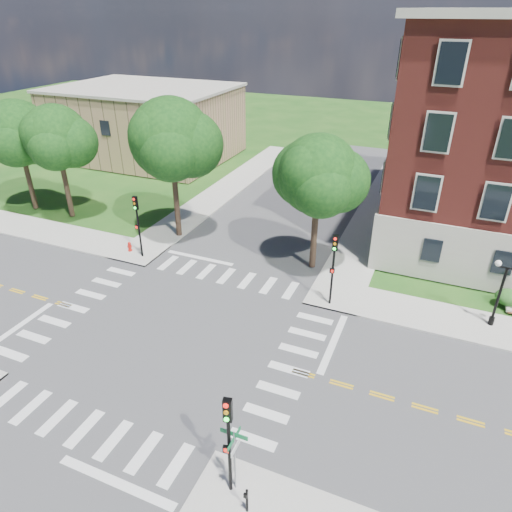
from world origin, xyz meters
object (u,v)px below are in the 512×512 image
at_px(twin_lamp_west, 501,290).
at_px(fire_hydrant, 130,247).
at_px(street_sign_pole, 235,449).
at_px(push_button_post, 247,500).
at_px(traffic_signal_ne, 333,261).
at_px(traffic_signal_nw, 137,219).
at_px(traffic_signal_se, 229,435).

distance_m(twin_lamp_west, fire_hydrant, 25.50).
xyz_separation_m(street_sign_pole, push_button_post, (0.79, -0.72, -1.51)).
distance_m(traffic_signal_ne, fire_hydrant, 16.30).
bearing_deg(street_sign_pole, traffic_signal_nw, 135.37).
height_order(traffic_signal_nw, fire_hydrant, traffic_signal_nw).
bearing_deg(traffic_signal_ne, traffic_signal_se, -91.06).
height_order(traffic_signal_nw, street_sign_pole, traffic_signal_nw).
relative_size(traffic_signal_se, traffic_signal_ne, 1.00).
xyz_separation_m(traffic_signal_ne, traffic_signal_nw, (-14.67, 0.59, 0.00)).
xyz_separation_m(traffic_signal_nw, fire_hydrant, (-1.38, 0.35, -2.72)).
distance_m(twin_lamp_west, street_sign_pole, 18.07).
xyz_separation_m(traffic_signal_se, traffic_signal_ne, (0.26, 13.93, 0.00)).
bearing_deg(street_sign_pole, traffic_signal_ne, 89.55).
relative_size(traffic_signal_ne, twin_lamp_west, 1.13).
height_order(traffic_signal_se, street_sign_pole, traffic_signal_se).
distance_m(traffic_signal_nw, twin_lamp_west, 24.06).
bearing_deg(traffic_signal_se, twin_lamp_west, 58.23).
bearing_deg(fire_hydrant, street_sign_pole, -42.73).
xyz_separation_m(street_sign_pole, fire_hydrant, (-15.94, 14.72, -1.84)).
bearing_deg(traffic_signal_nw, fire_hydrant, 165.86).
bearing_deg(traffic_signal_se, fire_hydrant, 136.72).
xyz_separation_m(traffic_signal_ne, fire_hydrant, (-16.05, 0.94, -2.72)).
relative_size(traffic_signal_ne, push_button_post, 4.00).
bearing_deg(traffic_signal_ne, push_button_post, -87.30).
distance_m(traffic_signal_ne, push_button_post, 14.71).
distance_m(traffic_signal_ne, street_sign_pole, 13.81).
bearing_deg(traffic_signal_se, push_button_post, -31.07).
distance_m(traffic_signal_ne, twin_lamp_west, 9.52).
bearing_deg(push_button_post, traffic_signal_se, 148.93).
bearing_deg(traffic_signal_nw, traffic_signal_se, -45.22).
xyz_separation_m(traffic_signal_se, street_sign_pole, (0.15, 0.15, -0.88)).
relative_size(traffic_signal_nw, fire_hydrant, 6.40).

